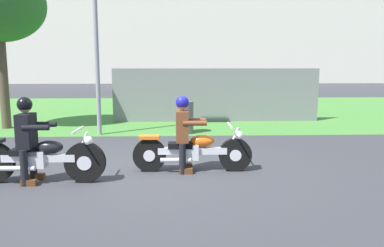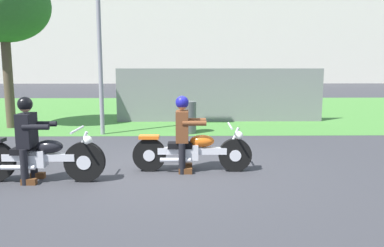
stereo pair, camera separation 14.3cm
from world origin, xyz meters
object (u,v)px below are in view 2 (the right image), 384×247
at_px(motorcycle_follow, 40,158).
at_px(rider_follow, 28,133).
at_px(tree_roadside, 3,6).
at_px(trash_can, 187,117).
at_px(motorcycle_lead, 193,151).
at_px(rider_lead, 183,128).
at_px(streetlight_pole, 103,16).

xyz_separation_m(motorcycle_follow, rider_follow, (-0.17, 0.01, 0.42)).
relative_size(tree_roadside, trash_can, 5.26).
bearing_deg(tree_roadside, motorcycle_lead, -42.15).
xyz_separation_m(motorcycle_lead, rider_lead, (-0.17, 0.01, 0.43)).
bearing_deg(rider_follow, streetlight_pole, 86.14).
height_order(motorcycle_lead, trash_can, trash_can).
bearing_deg(motorcycle_lead, streetlight_pole, 122.76).
distance_m(tree_roadside, trash_can, 6.38).
xyz_separation_m(motorcycle_lead, tree_roadside, (-5.50, 4.98, 3.27)).
xyz_separation_m(rider_lead, tree_roadside, (-5.33, 4.98, 2.84)).
xyz_separation_m(rider_follow, streetlight_pole, (0.39, 4.36, 2.39)).
bearing_deg(trash_can, tree_roadside, 168.96).
relative_size(motorcycle_lead, tree_roadside, 0.45).
bearing_deg(tree_roadside, streetlight_pole, -20.56).
xyz_separation_m(rider_lead, trash_can, (0.09, 3.92, -0.35)).
xyz_separation_m(motorcycle_follow, trash_can, (2.47, 4.51, 0.05)).
distance_m(motorcycle_lead, motorcycle_follow, 2.61).
distance_m(rider_lead, rider_follow, 2.61).
height_order(rider_lead, rider_follow, rider_follow).
bearing_deg(motorcycle_follow, rider_follow, 179.21).
height_order(rider_lead, tree_roadside, tree_roadside).
xyz_separation_m(rider_follow, tree_roadside, (-2.79, 5.56, 2.81)).
height_order(motorcycle_follow, streetlight_pole, streetlight_pole).
height_order(motorcycle_lead, motorcycle_follow, motorcycle_follow).
xyz_separation_m(streetlight_pole, trash_can, (2.24, 0.14, -2.76)).
distance_m(tree_roadside, streetlight_pole, 3.43).
height_order(rider_follow, trash_can, rider_follow).
bearing_deg(rider_lead, motorcycle_follow, -164.71).
height_order(motorcycle_lead, rider_follow, rider_follow).
bearing_deg(streetlight_pole, motorcycle_follow, -92.97).
distance_m(motorcycle_follow, tree_roadside, 7.09).
height_order(motorcycle_follow, rider_follow, rider_follow).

